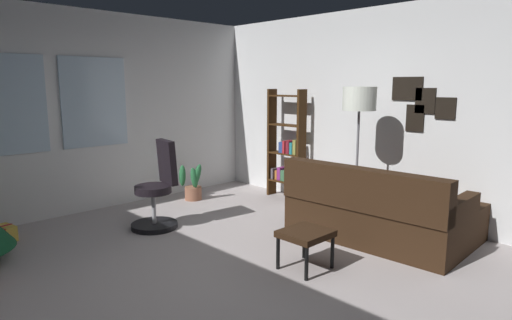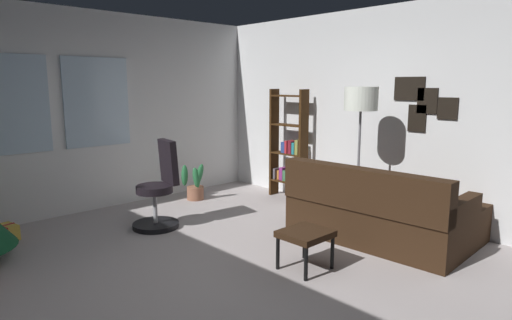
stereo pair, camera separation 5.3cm
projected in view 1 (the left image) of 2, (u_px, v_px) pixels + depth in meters
The scene contains 9 objects.
ground_plane at pixel (237, 284), 3.95m from camera, with size 5.36×6.08×0.10m, color #ABA1A0.
wall_back_with_windows at pixel (82, 112), 5.87m from camera, with size 5.36×0.12×2.71m.
wall_right_with_frames at pixel (396, 114), 5.58m from camera, with size 0.12×6.08×2.71m.
couch at pixel (385, 213), 4.91m from camera, with size 1.58×1.94×0.87m.
footstool at pixel (306, 236), 4.11m from camera, with size 0.45×0.41×0.38m.
office_chair at pixel (158, 194), 5.30m from camera, with size 0.56×0.56×1.07m.
bookshelf at pixel (287, 150), 6.64m from camera, with size 0.18×0.64×1.66m.
floor_lamp at pixel (359, 107), 5.19m from camera, with size 0.40×0.40×1.70m.
potted_plant at pixel (192, 186), 6.60m from camera, with size 0.28×0.42×0.58m.
Camera 1 is at (-2.45, -2.77, 1.73)m, focal length 30.68 mm.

